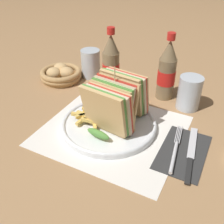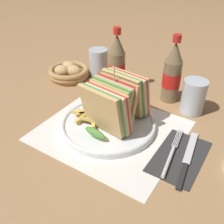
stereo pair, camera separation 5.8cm
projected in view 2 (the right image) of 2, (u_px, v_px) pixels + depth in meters
The scene contains 14 objects.
ground_plane at pixel (116, 126), 0.76m from camera, with size 4.00×4.00×0.00m, color #9E754C.
placemat at pixel (112, 130), 0.74m from camera, with size 0.38×0.34×0.00m.
plate_main at pixel (108, 124), 0.75m from camera, with size 0.27×0.27×0.02m.
club_sandwich at pixel (114, 102), 0.71m from camera, with size 0.14×0.21×0.17m.
fries_pile at pixel (91, 114), 0.75m from camera, with size 0.10×0.09×0.02m.
ketchup_blob at pixel (98, 106), 0.80m from camera, with size 0.03×0.03×0.01m.
napkin at pixel (180, 156), 0.65m from camera, with size 0.11×0.19×0.00m.
fork at pixel (171, 156), 0.64m from camera, with size 0.04×0.19×0.01m.
knife at pixel (187, 159), 0.64m from camera, with size 0.04×0.21×0.00m.
coke_bottle_near at pixel (117, 64), 0.89m from camera, with size 0.06×0.06×0.22m.
coke_bottle_far at pixel (172, 74), 0.83m from camera, with size 0.06×0.06×0.22m.
glass_near at pixel (193, 99), 0.79m from camera, with size 0.07×0.07×0.11m.
glass_far at pixel (99, 65), 1.00m from camera, with size 0.07×0.07×0.11m.
bread_basket at pixel (69, 72), 1.00m from camera, with size 0.15×0.15×0.06m.
Camera 2 is at (0.31, -0.51, 0.46)m, focal length 42.00 mm.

